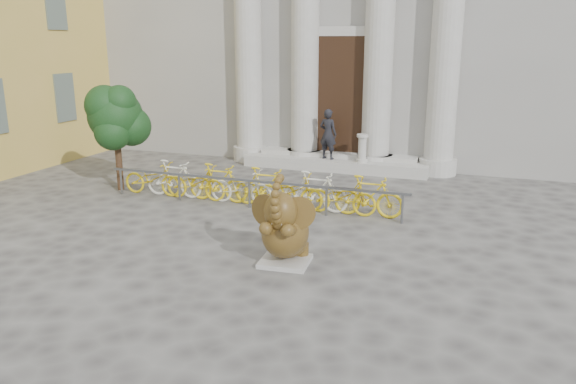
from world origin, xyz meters
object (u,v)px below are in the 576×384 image
(bike_rack, at_px, (253,186))
(pedestrian, at_px, (328,134))
(tree, at_px, (116,117))
(elephant_statue, at_px, (285,231))

(bike_rack, bearing_deg, pedestrian, 81.25)
(bike_rack, bearing_deg, tree, 178.10)
(tree, relative_size, pedestrian, 1.82)
(elephant_statue, xyz_separation_m, pedestrian, (-1.41, 7.97, 0.51))
(bike_rack, xyz_separation_m, tree, (-4.08, 0.14, 1.54))
(elephant_statue, distance_m, bike_rack, 4.03)
(elephant_statue, height_order, pedestrian, pedestrian)
(bike_rack, distance_m, pedestrian, 4.64)
(elephant_statue, relative_size, pedestrian, 1.12)
(elephant_statue, distance_m, pedestrian, 8.11)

